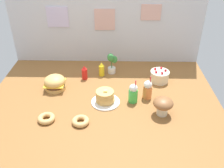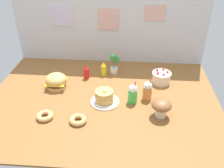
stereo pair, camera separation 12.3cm
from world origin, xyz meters
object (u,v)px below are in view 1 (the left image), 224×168
Objects in this scene: pancake_stack at (105,98)px; mushroom_stool at (163,105)px; donut_pink_glaze at (46,118)px; burger at (55,83)px; cream_soda_cup at (133,93)px; mustard_bottle at (102,69)px; potted_plant at (112,62)px; layer_cake at (160,76)px; donut_chocolate at (81,121)px; orange_float_cup at (148,90)px; ketchup_bottle at (85,73)px.

mushroom_stool reaches higher than pancake_stack.
burger is at bearing 93.25° from donut_pink_glaze.
cream_soda_cup is at bearing -14.53° from burger.
potted_plant is at bearing 29.61° from mustard_bottle.
layer_cake is 1.34× the size of donut_chocolate.
pancake_stack is 0.58m from mushroom_stool.
mushroom_stool is at bearing -95.35° from layer_cake.
layer_cake is at bearing 9.04° from burger.
burger is 1.18m from mushroom_stool.
mushroom_stool is (0.55, -0.17, 0.05)m from pancake_stack.
orange_float_cup is at bearing -8.61° from burger.
cream_soda_cup is at bearing 143.31° from mushroom_stool.
donut_chocolate is at bearing -168.96° from mushroom_stool.
donut_chocolate is (-0.49, -0.35, -0.08)m from cream_soda_cup.
orange_float_cup reaches higher than burger.
mustard_bottle is 0.91× the size of mushroom_stool.
burger is 0.58m from mustard_bottle.
potted_plant is (-0.23, 0.59, 0.04)m from cream_soda_cup.
ketchup_bottle is at bearing -156.42° from mustard_bottle.
orange_float_cup is at bearing 24.19° from cream_soda_cup.
ketchup_bottle is at bearing 36.52° from burger.
ketchup_bottle is at bearing 151.82° from orange_float_cup.
cream_soda_cup is at bearing 35.29° from donut_chocolate.
layer_cake is 0.83× the size of orange_float_cup.
orange_float_cup is at bearing -54.07° from potted_plant.
ketchup_bottle and mustard_bottle have the same top height.
cream_soda_cup reaches higher than donut_chocolate.
orange_float_cup is (0.99, -0.15, 0.02)m from burger.
burger is 1.33× the size of ketchup_bottle.
cream_soda_cup reaches higher than donut_pink_glaze.
mustard_bottle is 0.67× the size of orange_float_cup.
mustard_bottle is 0.63m from cream_soda_cup.
mushroom_stool reaches higher than donut_chocolate.
mustard_bottle is 0.67m from orange_float_cup.
burger is at bearing -148.17° from mustard_bottle.
ketchup_bottle is 0.70m from cream_soda_cup.
potted_plant reaches higher than burger.
orange_float_cup is at bearing 32.90° from donut_chocolate.
layer_cake reaches higher than donut_chocolate.
burger reaches higher than pancake_stack.
pancake_stack is at bearing -144.69° from layer_cake.
burger is 0.87m from cream_soda_cup.
orange_float_cup is 0.29m from mushroom_stool.
orange_float_cup reaches higher than donut_chocolate.
pancake_stack is 1.83× the size of donut_chocolate.
donut_pink_glaze is at bearing -122.68° from potted_plant.
donut_pink_glaze is at bearing 174.30° from donut_chocolate.
ketchup_bottle is 1.08× the size of donut_chocolate.
orange_float_cup reaches higher than pancake_stack.
mushroom_stool reaches higher than donut_pink_glaze.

